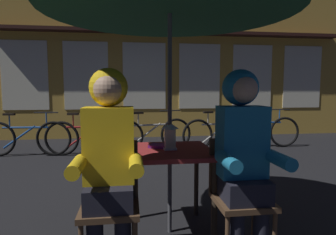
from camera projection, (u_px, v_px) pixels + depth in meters
name	position (u px, v px, depth m)	size (l,w,h in m)	color
ground_plane	(170.00, 232.00, 2.52)	(60.00, 60.00, 0.00)	black
cafe_table	(170.00, 161.00, 2.46)	(0.72, 0.72, 0.74)	maroon
lantern	(170.00, 135.00, 2.44)	(0.11, 0.11, 0.23)	white
chair_left	(110.00, 196.00, 2.04)	(0.40, 0.40, 0.87)	#513823
chair_right	(239.00, 190.00, 2.17)	(0.40, 0.40, 0.87)	#513823
person_left_hooded	(109.00, 149.00, 1.95)	(0.45, 0.56, 1.40)	black
person_right_hooded	(243.00, 145.00, 2.08)	(0.45, 0.56, 1.40)	black
shopfront_building	(171.00, 21.00, 7.64)	(10.00, 0.93, 6.20)	gold
bicycle_nearest	(26.00, 138.00, 5.36)	(1.68, 0.17, 0.84)	black
bicycle_second	(89.00, 137.00, 5.42)	(1.68, 0.22, 0.84)	black
bicycle_third	(152.00, 135.00, 5.76)	(1.66, 0.38, 0.84)	black
bicycle_fourth	(220.00, 133.00, 5.92)	(1.67, 0.31, 0.84)	black
bicycle_fifth	(262.00, 132.00, 6.18)	(1.68, 0.13, 0.84)	black
book	(161.00, 146.00, 2.53)	(0.20, 0.14, 0.02)	#661E7A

